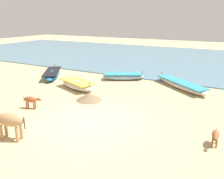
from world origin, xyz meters
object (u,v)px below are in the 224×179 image
(fishing_boat_1, at_px, (123,76))
(calf_near_rust, at_px, (31,100))
(fishing_boat_6, at_px, (77,84))
(fishing_boat_3, at_px, (181,85))
(cow_adult_tan, at_px, (8,121))
(calf_far_brown, at_px, (215,136))
(fishing_boat_4, at_px, (52,74))

(fishing_boat_1, distance_m, calf_near_rust, 7.64)
(fishing_boat_6, bearing_deg, calf_near_rust, -69.37)
(calf_near_rust, bearing_deg, fishing_boat_3, 35.94)
(fishing_boat_1, distance_m, fishing_boat_6, 3.90)
(fishing_boat_1, height_order, cow_adult_tan, cow_adult_tan)
(fishing_boat_3, relative_size, cow_adult_tan, 2.57)
(calf_far_brown, bearing_deg, fishing_boat_6, -114.47)
(fishing_boat_6, relative_size, cow_adult_tan, 1.99)
(fishing_boat_6, distance_m, calf_far_brown, 9.33)
(fishing_boat_6, bearing_deg, fishing_boat_1, 85.47)
(calf_near_rust, xyz_separation_m, calf_far_brown, (8.70, 0.49, -0.05))
(fishing_boat_3, relative_size, calf_near_rust, 4.32)
(fishing_boat_1, bearing_deg, fishing_boat_3, -30.65)
(fishing_boat_1, xyz_separation_m, fishing_boat_6, (-1.68, -3.52, 0.03))
(calf_near_rust, distance_m, calf_far_brown, 8.72)
(fishing_boat_1, relative_size, fishing_boat_6, 0.99)
(fishing_boat_1, relative_size, calf_far_brown, 3.65)
(fishing_boat_1, bearing_deg, fishing_boat_4, 172.07)
(fishing_boat_6, height_order, cow_adult_tan, cow_adult_tan)
(cow_adult_tan, xyz_separation_m, calf_near_rust, (-1.67, 2.68, -0.31))
(fishing_boat_1, relative_size, fishing_boat_3, 0.76)
(cow_adult_tan, xyz_separation_m, calf_far_brown, (7.03, 3.17, -0.37))
(fishing_boat_1, height_order, fishing_boat_3, fishing_boat_1)
(fishing_boat_3, xyz_separation_m, cow_adult_tan, (-4.34, -9.94, 0.53))
(fishing_boat_1, relative_size, calf_near_rust, 3.29)
(calf_far_brown, bearing_deg, fishing_boat_4, -115.20)
(fishing_boat_3, bearing_deg, fishing_boat_4, 49.07)
(fishing_boat_6, xyz_separation_m, calf_far_brown, (8.67, -3.44, 0.11))
(calf_near_rust, height_order, calf_far_brown, calf_near_rust)
(fishing_boat_6, relative_size, calf_near_rust, 3.34)
(fishing_boat_4, distance_m, calf_far_brown, 13.21)
(fishing_boat_3, bearing_deg, fishing_boat_1, 36.23)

